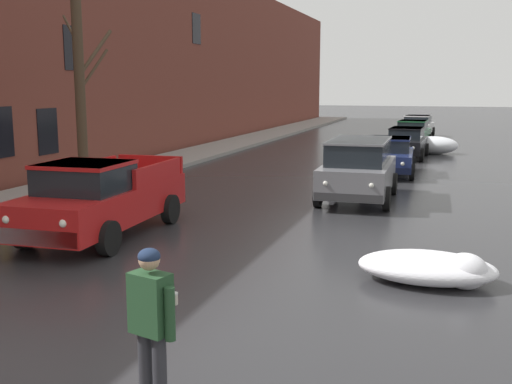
{
  "coord_description": "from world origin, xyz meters",
  "views": [
    {
      "loc": [
        5.27,
        -5.58,
        3.38
      ],
      "look_at": [
        0.94,
        7.89,
        0.91
      ],
      "focal_mm": 43.01,
      "sensor_mm": 36.0,
      "label": 1
    }
  ],
  "objects_px": {
    "sedan_black_parked_far_down_block": "(406,142)",
    "sedan_green_queued_behind_truck": "(412,132)",
    "sedan_darkblue_parked_kerbside_mid": "(389,155)",
    "fire_hydrant": "(4,217)",
    "pedestrian_with_coffee": "(151,317)",
    "suv_grey_parked_kerbside_close": "(359,168)",
    "sedan_white_at_far_intersection": "(417,126)",
    "bare_tree_second_along_sidewalk": "(81,80)",
    "pickup_truck_red_approaching_near_lane": "(100,198)"
  },
  "relations": [
    {
      "from": "suv_grey_parked_kerbside_close",
      "to": "sedan_green_queued_behind_truck",
      "type": "distance_m",
      "value": 17.94
    },
    {
      "from": "suv_grey_parked_kerbside_close",
      "to": "sedan_black_parked_far_down_block",
      "type": "xyz_separation_m",
      "value": [
        0.52,
        11.68,
        -0.24
      ]
    },
    {
      "from": "sedan_black_parked_far_down_block",
      "to": "sedan_white_at_far_intersection",
      "type": "height_order",
      "value": "same"
    },
    {
      "from": "pickup_truck_red_approaching_near_lane",
      "to": "sedan_white_at_far_intersection",
      "type": "bearing_deg",
      "value": 80.23
    },
    {
      "from": "pickup_truck_red_approaching_near_lane",
      "to": "sedan_green_queued_behind_truck",
      "type": "height_order",
      "value": "pickup_truck_red_approaching_near_lane"
    },
    {
      "from": "suv_grey_parked_kerbside_close",
      "to": "sedan_green_queued_behind_truck",
      "type": "height_order",
      "value": "suv_grey_parked_kerbside_close"
    },
    {
      "from": "pickup_truck_red_approaching_near_lane",
      "to": "suv_grey_parked_kerbside_close",
      "type": "distance_m",
      "value": 7.88
    },
    {
      "from": "pickup_truck_red_approaching_near_lane",
      "to": "sedan_white_at_far_intersection",
      "type": "relative_size",
      "value": 1.26
    },
    {
      "from": "bare_tree_second_along_sidewalk",
      "to": "pedestrian_with_coffee",
      "type": "height_order",
      "value": "bare_tree_second_along_sidewalk"
    },
    {
      "from": "suv_grey_parked_kerbside_close",
      "to": "sedan_green_queued_behind_truck",
      "type": "bearing_deg",
      "value": 88.72
    },
    {
      "from": "bare_tree_second_along_sidewalk",
      "to": "pickup_truck_red_approaching_near_lane",
      "type": "distance_m",
      "value": 5.3
    },
    {
      "from": "sedan_darkblue_parked_kerbside_mid",
      "to": "fire_hydrant",
      "type": "height_order",
      "value": "sedan_darkblue_parked_kerbside_mid"
    },
    {
      "from": "sedan_darkblue_parked_kerbside_mid",
      "to": "fire_hydrant",
      "type": "bearing_deg",
      "value": -121.63
    },
    {
      "from": "pedestrian_with_coffee",
      "to": "sedan_green_queued_behind_truck",
      "type": "bearing_deg",
      "value": 88.76
    },
    {
      "from": "pedestrian_with_coffee",
      "to": "pickup_truck_red_approaching_near_lane",
      "type": "bearing_deg",
      "value": 125.58
    },
    {
      "from": "suv_grey_parked_kerbside_close",
      "to": "sedan_black_parked_far_down_block",
      "type": "distance_m",
      "value": 11.69
    },
    {
      "from": "sedan_darkblue_parked_kerbside_mid",
      "to": "pedestrian_with_coffee",
      "type": "bearing_deg",
      "value": -91.83
    },
    {
      "from": "sedan_white_at_far_intersection",
      "to": "pedestrian_with_coffee",
      "type": "distance_m",
      "value": 36.8
    },
    {
      "from": "pickup_truck_red_approaching_near_lane",
      "to": "pedestrian_with_coffee",
      "type": "bearing_deg",
      "value": -54.42
    },
    {
      "from": "sedan_black_parked_far_down_block",
      "to": "pickup_truck_red_approaching_near_lane",
      "type": "bearing_deg",
      "value": -106.86
    },
    {
      "from": "suv_grey_parked_kerbside_close",
      "to": "pedestrian_with_coffee",
      "type": "xyz_separation_m",
      "value": [
        -0.26,
        -12.64,
        0.05
      ]
    },
    {
      "from": "pickup_truck_red_approaching_near_lane",
      "to": "sedan_darkblue_parked_kerbside_mid",
      "type": "distance_m",
      "value": 13.01
    },
    {
      "from": "sedan_green_queued_behind_truck",
      "to": "pedestrian_with_coffee",
      "type": "height_order",
      "value": "pedestrian_with_coffee"
    },
    {
      "from": "sedan_white_at_far_intersection",
      "to": "fire_hydrant",
      "type": "bearing_deg",
      "value": -103.87
    },
    {
      "from": "sedan_darkblue_parked_kerbside_mid",
      "to": "sedan_green_queued_behind_truck",
      "type": "height_order",
      "value": "same"
    },
    {
      "from": "suv_grey_parked_kerbside_close",
      "to": "sedan_white_at_far_intersection",
      "type": "distance_m",
      "value": 24.16
    },
    {
      "from": "fire_hydrant",
      "to": "suv_grey_parked_kerbside_close",
      "type": "bearing_deg",
      "value": 42.12
    },
    {
      "from": "sedan_black_parked_far_down_block",
      "to": "bare_tree_second_along_sidewalk",
      "type": "bearing_deg",
      "value": -119.99
    },
    {
      "from": "sedan_white_at_far_intersection",
      "to": "pedestrian_with_coffee",
      "type": "bearing_deg",
      "value": -90.92
    },
    {
      "from": "pickup_truck_red_approaching_near_lane",
      "to": "sedan_white_at_far_intersection",
      "type": "xyz_separation_m",
      "value": [
        5.22,
        30.33,
        -0.13
      ]
    },
    {
      "from": "bare_tree_second_along_sidewalk",
      "to": "fire_hydrant",
      "type": "height_order",
      "value": "bare_tree_second_along_sidewalk"
    },
    {
      "from": "sedan_black_parked_far_down_block",
      "to": "pedestrian_with_coffee",
      "type": "height_order",
      "value": "pedestrian_with_coffee"
    },
    {
      "from": "bare_tree_second_along_sidewalk",
      "to": "sedan_black_parked_far_down_block",
      "type": "xyz_separation_m",
      "value": [
        8.2,
        14.2,
        -2.78
      ]
    },
    {
      "from": "pickup_truck_red_approaching_near_lane",
      "to": "sedan_darkblue_parked_kerbside_mid",
      "type": "bearing_deg",
      "value": 66.37
    },
    {
      "from": "sedan_darkblue_parked_kerbside_mid",
      "to": "pedestrian_with_coffee",
      "type": "relative_size",
      "value": 2.29
    },
    {
      "from": "sedan_white_at_far_intersection",
      "to": "bare_tree_second_along_sidewalk",
      "type": "bearing_deg",
      "value": -106.71
    },
    {
      "from": "pickup_truck_red_approaching_near_lane",
      "to": "sedan_darkblue_parked_kerbside_mid",
      "type": "height_order",
      "value": "pickup_truck_red_approaching_near_lane"
    },
    {
      "from": "bare_tree_second_along_sidewalk",
      "to": "sedan_black_parked_far_down_block",
      "type": "height_order",
      "value": "bare_tree_second_along_sidewalk"
    },
    {
      "from": "suv_grey_parked_kerbside_close",
      "to": "pedestrian_with_coffee",
      "type": "height_order",
      "value": "suv_grey_parked_kerbside_close"
    },
    {
      "from": "sedan_darkblue_parked_kerbside_mid",
      "to": "sedan_black_parked_far_down_block",
      "type": "bearing_deg",
      "value": 88.14
    },
    {
      "from": "pickup_truck_red_approaching_near_lane",
      "to": "sedan_black_parked_far_down_block",
      "type": "height_order",
      "value": "pickup_truck_red_approaching_near_lane"
    },
    {
      "from": "sedan_black_parked_far_down_block",
      "to": "sedan_white_at_far_intersection",
      "type": "xyz_separation_m",
      "value": [
        -0.19,
        12.48,
        0.0
      ]
    },
    {
      "from": "sedan_white_at_far_intersection",
      "to": "sedan_black_parked_far_down_block",
      "type": "bearing_deg",
      "value": -89.14
    },
    {
      "from": "sedan_darkblue_parked_kerbside_mid",
      "to": "pedestrian_with_coffee",
      "type": "height_order",
      "value": "pedestrian_with_coffee"
    },
    {
      "from": "suv_grey_parked_kerbside_close",
      "to": "fire_hydrant",
      "type": "xyz_separation_m",
      "value": [
        -7.25,
        -6.56,
        -0.63
      ]
    },
    {
      "from": "suv_grey_parked_kerbside_close",
      "to": "sedan_darkblue_parked_kerbside_mid",
      "type": "xyz_separation_m",
      "value": [
        0.33,
        5.75,
        -0.24
      ]
    },
    {
      "from": "bare_tree_second_along_sidewalk",
      "to": "pickup_truck_red_approaching_near_lane",
      "type": "xyz_separation_m",
      "value": [
        2.79,
        -3.65,
        -2.65
      ]
    },
    {
      "from": "sedan_darkblue_parked_kerbside_mid",
      "to": "sedan_white_at_far_intersection",
      "type": "relative_size",
      "value": 0.98
    },
    {
      "from": "sedan_darkblue_parked_kerbside_mid",
      "to": "pedestrian_with_coffee",
      "type": "distance_m",
      "value": 18.4
    },
    {
      "from": "sedan_black_parked_far_down_block",
      "to": "sedan_green_queued_behind_truck",
      "type": "xyz_separation_m",
      "value": [
        -0.12,
        6.25,
        -0.0
      ]
    }
  ]
}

